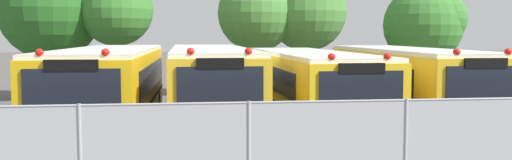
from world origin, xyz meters
TOP-DOWN VIEW (x-y plane):
  - ground_plane at (0.00, 0.00)m, footprint 160.00×160.00m
  - school_bus_0 at (-4.80, -0.23)m, footprint 2.82×11.05m
  - school_bus_1 at (-1.71, 0.17)m, footprint 2.54×11.06m
  - school_bus_2 at (1.51, 0.11)m, footprint 2.66×10.95m
  - school_bus_3 at (4.78, -0.11)m, footprint 2.68×10.53m
  - tree_0 at (-8.69, 9.43)m, footprint 4.79×4.79m
  - tree_1 at (-5.61, 8.84)m, footprint 3.42×3.42m
  - tree_2 at (1.10, 9.96)m, footprint 3.84×3.84m
  - tree_3 at (3.78, 10.03)m, footprint 4.01×4.01m
  - tree_4 at (9.72, 9.24)m, footprint 4.06×4.00m
  - chainlink_fence at (0.08, -7.91)m, footprint 14.97×0.07m

SIDE VIEW (x-z plane):
  - ground_plane at x=0.00m, z-range 0.00..0.00m
  - chainlink_fence at x=0.08m, z-range 0.04..1.91m
  - school_bus_2 at x=1.51m, z-range 0.07..2.71m
  - school_bus_3 at x=4.78m, z-range 0.07..2.81m
  - school_bus_1 at x=-1.71m, z-range 0.07..2.85m
  - school_bus_0 at x=-4.80m, z-range 0.07..2.85m
  - tree_4 at x=9.72m, z-range 0.83..6.37m
  - tree_2 at x=1.10m, z-range 1.10..7.13m
  - tree_1 at x=-5.61m, z-range 1.23..7.16m
  - tree_3 at x=3.78m, z-range 1.10..7.30m
  - tree_0 at x=-8.69m, z-range 1.05..7.70m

